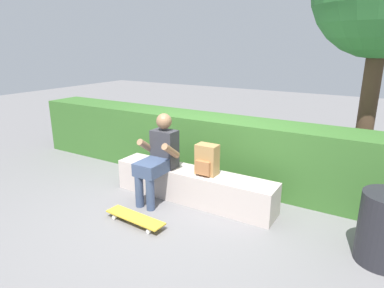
# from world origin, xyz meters

# --- Properties ---
(ground_plane) EXTENTS (24.00, 24.00, 0.00)m
(ground_plane) POSITION_xyz_m (0.00, 0.00, 0.00)
(ground_plane) COLOR slate
(bench_main) EXTENTS (2.30, 0.42, 0.43)m
(bench_main) POSITION_xyz_m (0.00, 0.39, 0.21)
(bench_main) COLOR #B9AAA2
(bench_main) RESTS_ON ground
(person_skater) EXTENTS (0.49, 0.62, 1.18)m
(person_skater) POSITION_xyz_m (-0.41, 0.18, 0.63)
(person_skater) COLOR #333338
(person_skater) RESTS_ON ground
(skateboard_near_person) EXTENTS (0.81, 0.26, 0.09)m
(skateboard_near_person) POSITION_xyz_m (-0.27, -0.51, 0.07)
(skateboard_near_person) COLOR gold
(skateboard_near_person) RESTS_ON ground
(backpack_on_bench) EXTENTS (0.28, 0.23, 0.40)m
(backpack_on_bench) POSITION_xyz_m (0.21, 0.38, 0.62)
(backpack_on_bench) COLOR #A37A47
(backpack_on_bench) RESTS_ON bench_main
(hedge_row) EXTENTS (6.49, 0.68, 0.99)m
(hedge_row) POSITION_xyz_m (-0.40, 1.27, 0.49)
(hedge_row) COLOR #346327
(hedge_row) RESTS_ON ground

